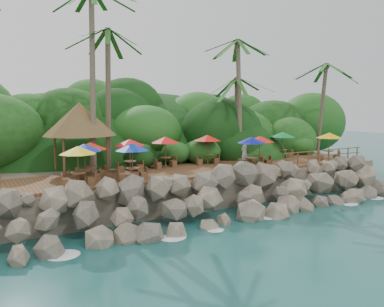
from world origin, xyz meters
TOP-DOWN VIEW (x-y plane):
  - ground at (0.00, 0.00)m, footprint 140.00×140.00m
  - land_base at (0.00, 16.00)m, footprint 32.00×25.20m
  - jungle_hill at (0.00, 23.50)m, footprint 44.80×28.00m
  - seawall at (0.00, 2.00)m, footprint 29.00×4.00m
  - terrace at (0.00, 6.00)m, footprint 26.00×5.00m
  - jungle_foliage at (0.00, 15.00)m, footprint 44.00×16.00m
  - foam_line at (0.00, 0.30)m, footprint 25.20×0.80m
  - palms at (0.68, 8.86)m, footprint 34.39×7.14m
  - palapa at (-6.78, 9.28)m, footprint 4.89×4.89m
  - dining_clusters at (-0.09, 5.75)m, footprint 22.00×5.24m
  - railing at (10.38, 3.65)m, footprint 8.30×0.10m
  - waiter at (4.40, 5.85)m, footprint 0.79×0.65m

SIDE VIEW (x-z plane):
  - ground at x=0.00m, z-range 0.00..0.00m
  - jungle_hill at x=0.00m, z-range -7.70..7.70m
  - jungle_foliage at x=0.00m, z-range -6.00..6.00m
  - foam_line at x=0.00m, z-range 0.00..0.06m
  - land_base at x=0.00m, z-range 0.00..2.10m
  - seawall at x=0.00m, z-range 0.00..2.30m
  - terrace at x=0.00m, z-range 2.10..2.30m
  - railing at x=10.38m, z-range 2.41..3.41m
  - waiter at x=4.40m, z-range 2.30..4.15m
  - dining_clusters at x=-0.09m, z-range 3.03..5.23m
  - palapa at x=-6.78m, z-range 3.49..8.09m
  - palms at x=0.68m, z-range 5.05..18.43m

